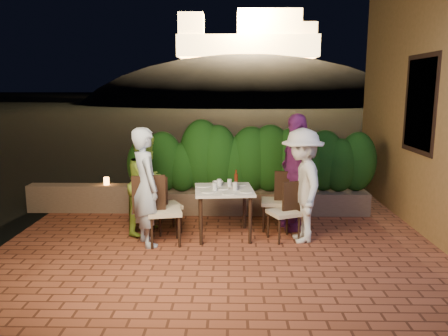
{
  "coord_description": "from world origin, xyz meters",
  "views": [
    {
      "loc": [
        -0.16,
        -5.46,
        2.26
      ],
      "look_at": [
        -0.28,
        1.07,
        1.05
      ],
      "focal_mm": 35.0,
      "sensor_mm": 36.0,
      "label": 1
    }
  ],
  "objects_px": {
    "chair_right_front": "(284,211)",
    "diner_blue": "(146,187)",
    "chair_right_back": "(275,200)",
    "bowl": "(218,183)",
    "diner_white": "(302,185)",
    "chair_left_back": "(166,205)",
    "diner_purple": "(296,172)",
    "parapet_lamp": "(106,181)",
    "chair_left_front": "(164,210)",
    "dining_table": "(224,213)",
    "beer_bottle": "(236,179)",
    "diner_green": "(147,184)"
  },
  "relations": [
    {
      "from": "chair_right_front",
      "to": "diner_blue",
      "type": "bearing_deg",
      "value": -17.83
    },
    {
      "from": "chair_right_front",
      "to": "chair_right_back",
      "type": "height_order",
      "value": "chair_right_back"
    },
    {
      "from": "diner_blue",
      "to": "bowl",
      "type": "bearing_deg",
      "value": -84.12
    },
    {
      "from": "diner_white",
      "to": "chair_left_back",
      "type": "bearing_deg",
      "value": -105.02
    },
    {
      "from": "chair_left_back",
      "to": "diner_purple",
      "type": "bearing_deg",
      "value": -21.19
    },
    {
      "from": "chair_right_front",
      "to": "parapet_lamp",
      "type": "relative_size",
      "value": 6.3
    },
    {
      "from": "chair_left_back",
      "to": "diner_purple",
      "type": "xyz_separation_m",
      "value": [
        2.05,
        0.24,
        0.49
      ]
    },
    {
      "from": "chair_left_back",
      "to": "diner_blue",
      "type": "bearing_deg",
      "value": -137.94
    },
    {
      "from": "chair_right_back",
      "to": "diner_purple",
      "type": "height_order",
      "value": "diner_purple"
    },
    {
      "from": "chair_left_front",
      "to": "parapet_lamp",
      "type": "relative_size",
      "value": 7.33
    },
    {
      "from": "bowl",
      "to": "chair_right_front",
      "type": "relative_size",
      "value": 0.2
    },
    {
      "from": "dining_table",
      "to": "chair_left_front",
      "type": "relative_size",
      "value": 0.85
    },
    {
      "from": "diner_purple",
      "to": "parapet_lamp",
      "type": "bearing_deg",
      "value": -118.8
    },
    {
      "from": "dining_table",
      "to": "chair_right_back",
      "type": "relative_size",
      "value": 0.91
    },
    {
      "from": "dining_table",
      "to": "diner_purple",
      "type": "bearing_deg",
      "value": 20.14
    },
    {
      "from": "dining_table",
      "to": "chair_left_front",
      "type": "bearing_deg",
      "value": -158.19
    },
    {
      "from": "beer_bottle",
      "to": "parapet_lamp",
      "type": "bearing_deg",
      "value": 152.0
    },
    {
      "from": "diner_blue",
      "to": "diner_purple",
      "type": "xyz_separation_m",
      "value": [
        2.26,
        0.79,
        0.08
      ]
    },
    {
      "from": "chair_left_back",
      "to": "bowl",
      "type": "bearing_deg",
      "value": -19.27
    },
    {
      "from": "chair_right_back",
      "to": "diner_purple",
      "type": "bearing_deg",
      "value": -162.77
    },
    {
      "from": "beer_bottle",
      "to": "chair_left_back",
      "type": "distance_m",
      "value": 1.18
    },
    {
      "from": "diner_blue",
      "to": "diner_purple",
      "type": "height_order",
      "value": "diner_purple"
    },
    {
      "from": "chair_right_front",
      "to": "dining_table",
      "type": "bearing_deg",
      "value": -33.26
    },
    {
      "from": "diner_green",
      "to": "chair_left_front",
      "type": "bearing_deg",
      "value": -128.09
    },
    {
      "from": "diner_white",
      "to": "diner_purple",
      "type": "bearing_deg",
      "value": 175.18
    },
    {
      "from": "beer_bottle",
      "to": "chair_right_back",
      "type": "distance_m",
      "value": 0.8
    },
    {
      "from": "chair_right_front",
      "to": "diner_green",
      "type": "distance_m",
      "value": 2.15
    },
    {
      "from": "bowl",
      "to": "chair_left_front",
      "type": "distance_m",
      "value": 1.03
    },
    {
      "from": "bowl",
      "to": "diner_purple",
      "type": "distance_m",
      "value": 1.26
    },
    {
      "from": "chair_left_front",
      "to": "diner_green",
      "type": "distance_m",
      "value": 0.68
    },
    {
      "from": "diner_white",
      "to": "beer_bottle",
      "type": "bearing_deg",
      "value": -109.48
    },
    {
      "from": "chair_left_back",
      "to": "parapet_lamp",
      "type": "height_order",
      "value": "chair_left_back"
    },
    {
      "from": "dining_table",
      "to": "diner_white",
      "type": "bearing_deg",
      "value": -8.37
    },
    {
      "from": "bowl",
      "to": "chair_right_back",
      "type": "relative_size",
      "value": 0.19
    },
    {
      "from": "bowl",
      "to": "chair_left_back",
      "type": "xyz_separation_m",
      "value": [
        -0.81,
        -0.12,
        -0.33
      ]
    },
    {
      "from": "chair_right_front",
      "to": "beer_bottle",
      "type": "bearing_deg",
      "value": -41.24
    },
    {
      "from": "bowl",
      "to": "chair_right_back",
      "type": "xyz_separation_m",
      "value": [
        0.92,
        0.04,
        -0.29
      ]
    },
    {
      "from": "dining_table",
      "to": "diner_green",
      "type": "distance_m",
      "value": 1.28
    },
    {
      "from": "chair_right_back",
      "to": "parapet_lamp",
      "type": "xyz_separation_m",
      "value": [
        -3.0,
        0.98,
        0.09
      ]
    },
    {
      "from": "dining_table",
      "to": "chair_left_back",
      "type": "xyz_separation_m",
      "value": [
        -0.91,
        0.18,
        0.07
      ]
    },
    {
      "from": "bowl",
      "to": "chair_right_front",
      "type": "distance_m",
      "value": 1.14
    },
    {
      "from": "diner_green",
      "to": "diner_purple",
      "type": "bearing_deg",
      "value": -65.81
    },
    {
      "from": "diner_green",
      "to": "parapet_lamp",
      "type": "distance_m",
      "value": 1.53
    },
    {
      "from": "dining_table",
      "to": "chair_left_back",
      "type": "relative_size",
      "value": 0.97
    },
    {
      "from": "chair_right_front",
      "to": "diner_white",
      "type": "height_order",
      "value": "diner_white"
    },
    {
      "from": "dining_table",
      "to": "parapet_lamp",
      "type": "distance_m",
      "value": 2.56
    },
    {
      "from": "dining_table",
      "to": "chair_right_back",
      "type": "bearing_deg",
      "value": 23.05
    },
    {
      "from": "diner_blue",
      "to": "diner_purple",
      "type": "distance_m",
      "value": 2.39
    },
    {
      "from": "bowl",
      "to": "diner_blue",
      "type": "distance_m",
      "value": 1.22
    },
    {
      "from": "diner_green",
      "to": "parapet_lamp",
      "type": "xyz_separation_m",
      "value": [
        -0.98,
        1.16,
        -0.21
      ]
    }
  ]
}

